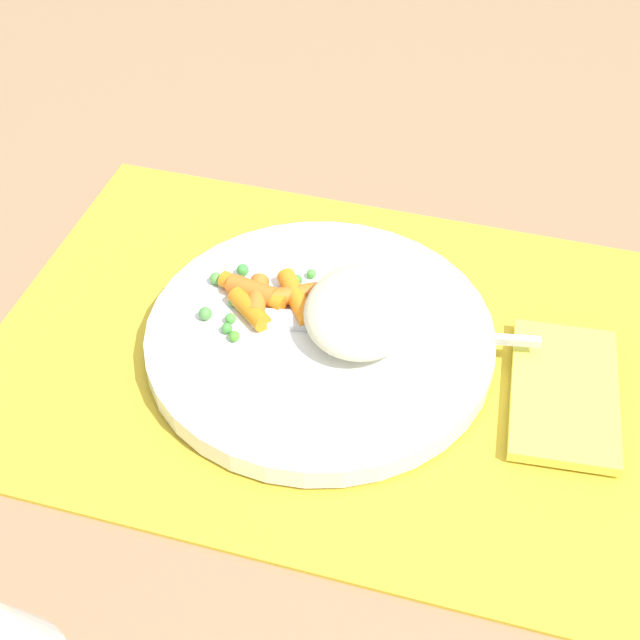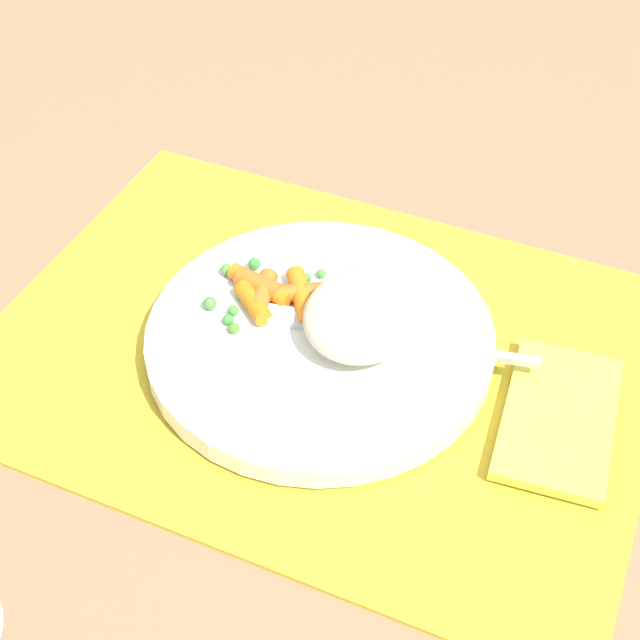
% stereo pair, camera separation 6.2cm
% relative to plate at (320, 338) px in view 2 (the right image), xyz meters
% --- Properties ---
extents(ground_plane, '(2.40, 2.40, 0.00)m').
position_rel_plate_xyz_m(ground_plane, '(0.00, 0.00, -0.01)').
color(ground_plane, '#997551').
extents(placemat, '(0.48, 0.35, 0.01)m').
position_rel_plate_xyz_m(placemat, '(0.00, 0.00, -0.01)').
color(placemat, gold).
rests_on(placemat, ground_plane).
extents(plate, '(0.25, 0.25, 0.02)m').
position_rel_plate_xyz_m(plate, '(0.00, 0.00, 0.00)').
color(plate, white).
rests_on(plate, placemat).
extents(rice_mound, '(0.08, 0.10, 0.03)m').
position_rel_plate_xyz_m(rice_mound, '(-0.03, -0.01, 0.03)').
color(rice_mound, beige).
rests_on(rice_mound, plate).
extents(carrot_portion, '(0.08, 0.06, 0.02)m').
position_rel_plate_xyz_m(carrot_portion, '(0.04, -0.02, 0.02)').
color(carrot_portion, orange).
rests_on(carrot_portion, plate).
extents(pea_scatter, '(0.09, 0.09, 0.01)m').
position_rel_plate_xyz_m(pea_scatter, '(0.06, -0.01, 0.01)').
color(pea_scatter, '#559546').
rests_on(pea_scatter, plate).
extents(fork, '(0.20, 0.05, 0.01)m').
position_rel_plate_xyz_m(fork, '(-0.03, -0.01, 0.01)').
color(fork, silver).
rests_on(fork, plate).
extents(napkin, '(0.08, 0.13, 0.01)m').
position_rel_plate_xyz_m(napkin, '(-0.17, 0.00, -0.00)').
color(napkin, '#EAE54C').
rests_on(napkin, placemat).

